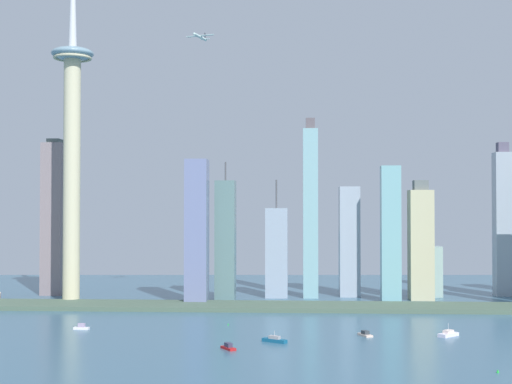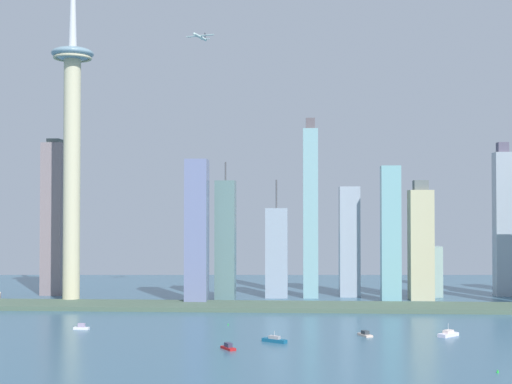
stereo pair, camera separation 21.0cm
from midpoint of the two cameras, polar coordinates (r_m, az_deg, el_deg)
waterfront_pier at (r=666.73m, az=1.17°, el=-8.73°), size 699.02×56.63×3.72m
observation_tower at (r=726.86m, az=-13.89°, el=4.74°), size 39.67×39.67×373.92m
skyscraper_0 at (r=743.50m, az=1.57°, el=-4.66°), size 22.07×13.23×117.28m
skyscraper_1 at (r=763.84m, az=7.14°, el=-3.76°), size 20.35×27.47×110.74m
skyscraper_2 at (r=722.34m, az=10.25°, el=-3.15°), size 18.56×14.50×129.30m
skyscraper_3 at (r=745.49m, az=4.18°, el=-1.46°), size 14.81×17.19×178.96m
skyscraper_5 at (r=724.76m, az=-2.36°, el=-3.70°), size 19.20×23.33×133.88m
skyscraper_6 at (r=743.46m, az=12.48°, el=-3.83°), size 22.66×22.80×116.03m
skyscraper_7 at (r=800.57m, az=18.35°, el=-2.19°), size 17.66×17.75×156.23m
skyscraper_9 at (r=691.59m, az=-4.56°, el=-3.05°), size 20.46×23.34×133.98m
skyscraper_10 at (r=799.05m, az=-15.17°, el=-1.92°), size 21.42×26.44×160.76m
skyscraper_11 at (r=776.47m, az=13.15°, el=-5.92°), size 21.76×22.67×50.55m
boat_0 at (r=500.00m, az=1.41°, el=-11.23°), size 17.28×13.34×7.60m
boat_2 at (r=538.89m, az=14.48°, el=-10.47°), size 16.19×16.11×9.04m
boat_3 at (r=475.42m, az=-2.14°, el=-11.76°), size 10.84×13.35×4.10m
boat_4 at (r=566.21m, az=-13.20°, el=-10.03°), size 11.43×4.34×4.52m
boat_5 at (r=529.45m, az=8.34°, el=-10.70°), size 10.00×14.43×3.66m
channel_buoy_1 at (r=571.42m, az=-2.15°, el=-10.06°), size 1.01×1.01×1.89m
channel_buoy_2 at (r=429.84m, az=17.98°, el=-12.88°), size 1.58×1.58×1.87m
airplane at (r=719.67m, az=-4.31°, el=11.76°), size 27.69×26.47×7.57m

